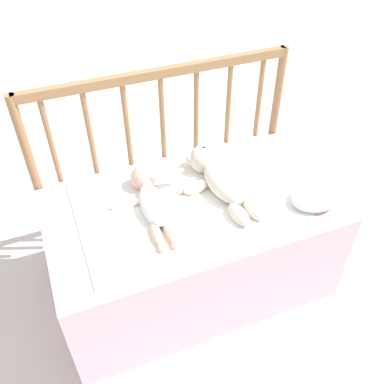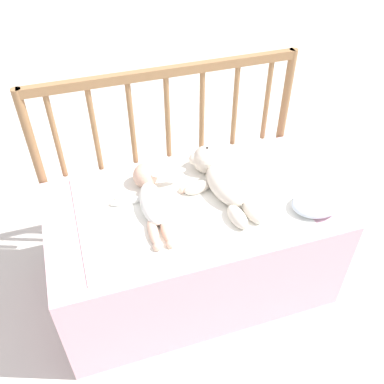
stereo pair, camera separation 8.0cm
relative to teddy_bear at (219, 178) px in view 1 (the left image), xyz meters
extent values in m
plane|color=silver|center=(-0.14, -0.06, -0.52)|extent=(12.00, 12.00, 0.00)
cube|color=#EDB7C6|center=(-0.14, -0.06, -0.28)|extent=(1.11, 0.62, 0.47)
cylinder|color=#997047|center=(-0.67, 0.27, -0.08)|extent=(0.04, 0.04, 0.88)
cylinder|color=#997047|center=(0.40, 0.27, -0.08)|extent=(0.04, 0.04, 0.88)
cube|color=#997047|center=(-0.14, 0.27, 0.34)|extent=(1.08, 0.03, 0.04)
cylinder|color=#997047|center=(-0.58, 0.27, 0.14)|extent=(0.02, 0.02, 0.37)
cylinder|color=#997047|center=(-0.43, 0.27, 0.14)|extent=(0.02, 0.02, 0.37)
cylinder|color=#997047|center=(-0.28, 0.27, 0.14)|extent=(0.02, 0.02, 0.37)
cylinder|color=#997047|center=(-0.14, 0.27, 0.14)|extent=(0.02, 0.02, 0.37)
cylinder|color=#997047|center=(0.01, 0.27, 0.14)|extent=(0.02, 0.02, 0.37)
cylinder|color=#997047|center=(0.16, 0.27, 0.14)|extent=(0.02, 0.02, 0.37)
cylinder|color=#997047|center=(0.31, 0.27, 0.14)|extent=(0.02, 0.02, 0.37)
cube|color=white|center=(-0.15, -0.05, -0.04)|extent=(0.83, 0.55, 0.01)
ellipsoid|color=silver|center=(0.00, -0.04, 0.00)|extent=(0.14, 0.25, 0.09)
sphere|color=silver|center=(-0.01, 0.12, 0.01)|extent=(0.12, 0.12, 0.12)
sphere|color=beige|center=(-0.01, 0.12, 0.04)|extent=(0.05, 0.05, 0.05)
sphere|color=black|center=(-0.01, 0.12, 0.06)|extent=(0.02, 0.02, 0.02)
sphere|color=silver|center=(-0.06, 0.14, 0.01)|extent=(0.05, 0.05, 0.05)
sphere|color=silver|center=(0.03, 0.15, 0.01)|extent=(0.05, 0.05, 0.05)
ellipsoid|color=silver|center=(-0.10, 0.00, -0.02)|extent=(0.11, 0.06, 0.05)
ellipsoid|color=silver|center=(0.09, 0.03, -0.02)|extent=(0.11, 0.06, 0.05)
ellipsoid|color=silver|center=(-0.01, -0.20, -0.02)|extent=(0.07, 0.13, 0.06)
ellipsoid|color=silver|center=(0.05, -0.19, -0.02)|extent=(0.07, 0.13, 0.06)
ellipsoid|color=white|center=(-0.29, -0.04, -0.01)|extent=(0.10, 0.23, 0.07)
sphere|color=beige|center=(-0.28, 0.11, 0.00)|extent=(0.10, 0.10, 0.10)
ellipsoid|color=white|center=(-0.37, 0.02, -0.03)|extent=(0.14, 0.04, 0.03)
ellipsoid|color=white|center=(-0.19, 0.07, 0.03)|extent=(0.14, 0.04, 0.03)
sphere|color=beige|center=(-0.41, 0.03, -0.03)|extent=(0.03, 0.03, 0.03)
sphere|color=beige|center=(-0.15, 0.02, -0.03)|extent=(0.03, 0.03, 0.03)
ellipsoid|color=beige|center=(-0.32, -0.17, -0.03)|extent=(0.04, 0.14, 0.04)
ellipsoid|color=beige|center=(-0.27, -0.17, -0.03)|extent=(0.04, 0.14, 0.04)
sphere|color=beige|center=(-0.32, -0.24, -0.03)|extent=(0.03, 0.03, 0.03)
sphere|color=beige|center=(-0.27, -0.24, -0.03)|extent=(0.03, 0.03, 0.03)
ellipsoid|color=silver|center=(0.30, -0.22, -0.02)|extent=(0.20, 0.15, 0.06)
camera|label=1|loc=(-0.58, -1.16, 1.08)|focal=40.00mm
camera|label=2|loc=(-0.50, -1.19, 1.08)|focal=40.00mm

